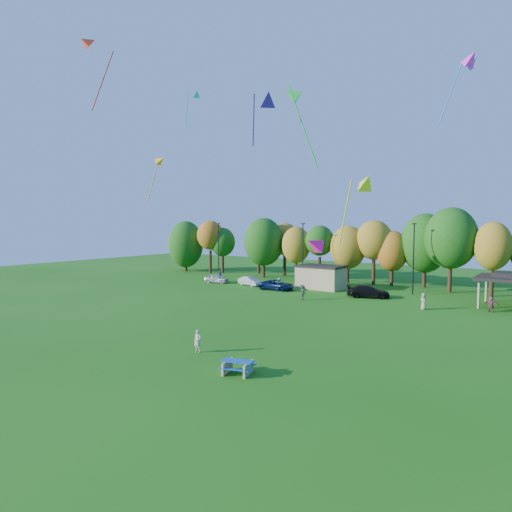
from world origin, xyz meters
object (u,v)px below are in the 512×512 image
Objects in this scene: picnic_table at (238,366)px; car_d at (368,292)px; car_b at (250,281)px; car_c at (277,285)px; car_a at (217,279)px; kite_flyer at (198,341)px.

car_d is at bearing 80.92° from picnic_table.
picnic_table is at bearing -132.84° from car_b.
car_c is at bearing 76.05° from car_d.
car_d is (18.03, -0.35, 0.09)m from car_b.
car_a is (-27.95, 31.46, 0.17)m from picnic_table.
car_d is (1.12, 29.52, -0.07)m from kite_flyer.
car_b is at bearing 70.04° from car_d.
car_b is at bearing 116.01° from kite_flyer.
car_d reaches higher than car_c.
car_c is (11.43, -0.99, 0.04)m from car_a.
picnic_table is 0.60× the size of car_a.
car_c reaches higher than car_b.
car_d is (12.54, 1.08, 0.06)m from car_c.
car_c is at bearing -91.97° from car_b.
car_d is at bearing -100.58° from car_a.
car_a is (-22.86, 29.44, -0.16)m from kite_flyer.
car_b is (-22.00, 31.89, 0.18)m from picnic_table.
kite_flyer is at bearing 158.98° from car_d.
car_d is at bearing 84.32° from kite_flyer.
picnic_table is 5.48m from kite_flyer.
car_b is at bearing 73.18° from car_c.
kite_flyer is 37.27m from car_a.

